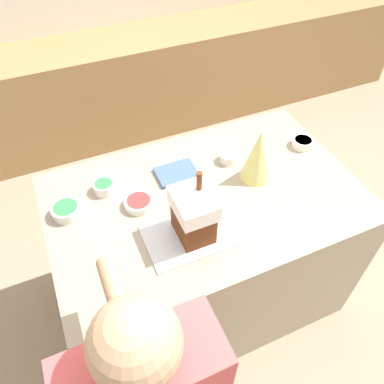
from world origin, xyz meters
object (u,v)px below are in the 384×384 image
Objects in this scene: candy_bowl_near_tray_right at (228,157)px; candy_bowl_behind_tray at (303,142)px; candy_bowl_front_corner at (139,203)px; cookbook at (176,173)px; gingerbread_house at (193,215)px; baking_tray at (193,233)px; candy_bowl_beside_tree at (66,210)px; candy_bowl_near_tray_left at (104,187)px; decorative_tree at (258,155)px.

candy_bowl_near_tray_right is 0.80× the size of candy_bowl_behind_tray.
cookbook is (0.24, 0.13, -0.01)m from candy_bowl_front_corner.
baking_tray is at bearing -141.12° from gingerbread_house.
candy_bowl_beside_tree reaches higher than candy_bowl_near_tray_right.
candy_bowl_near_tray_left is 0.51× the size of cookbook.
gingerbread_house is (0.00, 0.00, 0.13)m from baking_tray.
candy_bowl_near_tray_right is 0.45× the size of cookbook.
decorative_tree is (0.43, 0.21, 0.14)m from baking_tray.
cookbook is (-0.72, 0.07, -0.01)m from candy_bowl_behind_tray.
gingerbread_house reaches higher than cookbook.
candy_bowl_front_corner is at bearing 123.14° from gingerbread_house.
gingerbread_house is 0.48m from decorative_tree.
candy_bowl_behind_tray is 0.56× the size of cookbook.
decorative_tree is 3.13× the size of candy_bowl_near_tray_right.
decorative_tree is at bearing -7.99° from candy_bowl_beside_tree.
gingerbread_house is 0.60m from candy_bowl_beside_tree.
gingerbread_house reaches higher than candy_bowl_near_tray_right.
candy_bowl_near_tray_left is (-0.12, 0.16, 0.01)m from candy_bowl_front_corner.
gingerbread_house is 2.85× the size of candy_bowl_behind_tray.
baking_tray is 0.86m from candy_bowl_behind_tray.
gingerbread_house is at bearing -56.86° from candy_bowl_front_corner.
gingerbread_house reaches higher than decorative_tree.
candy_bowl_near_tray_right is 0.87× the size of candy_bowl_near_tray_left.
candy_bowl_behind_tray is (0.37, 0.11, -0.12)m from decorative_tree.
candy_bowl_front_corner is 0.68× the size of cookbook.
candy_bowl_near_tray_left reaches higher than baking_tray.
cookbook is at bearing 4.65° from candy_bowl_beside_tree.
decorative_tree reaches higher than baking_tray.
candy_bowl_near_tray_right is at bearing 2.05° from candy_bowl_beside_tree.
cookbook reaches higher than baking_tray.
candy_bowl_front_corner is (-0.53, -0.11, -0.01)m from candy_bowl_near_tray_right.
decorative_tree reaches higher than candy_bowl_near_tray_left.
candy_bowl_beside_tree is at bearing 145.29° from baking_tray.
baking_tray is 0.39m from cookbook.
baking_tray is at bearing -134.61° from candy_bowl_near_tray_right.
candy_bowl_behind_tray is 1.08× the size of candy_bowl_near_tray_left.
cookbook is at bearing 153.92° from decorative_tree.
candy_bowl_near_tray_left reaches higher than candy_bowl_front_corner.
candy_bowl_front_corner is (-0.17, 0.26, 0.02)m from baking_tray.
decorative_tree is 0.40m from candy_bowl_behind_tray.
candy_bowl_front_corner is (-0.60, 0.05, -0.12)m from decorative_tree.
decorative_tree is 2.06× the size of candy_bowl_front_corner.
decorative_tree is 2.51× the size of candy_bowl_behind_tray.
candy_bowl_near_tray_left is (-1.09, 0.10, 0.01)m from candy_bowl_behind_tray.
cookbook is at bearing 79.03° from baking_tray.
candy_bowl_near_tray_left is at bearing 125.06° from gingerbread_house.
candy_bowl_near_tray_right is at bearing 113.10° from decorative_tree.
gingerbread_house is 0.33m from candy_bowl_front_corner.
baking_tray is 4.76× the size of candy_bowl_near_tray_right.
gingerbread_house is at bearing -134.60° from candy_bowl_near_tray_right.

